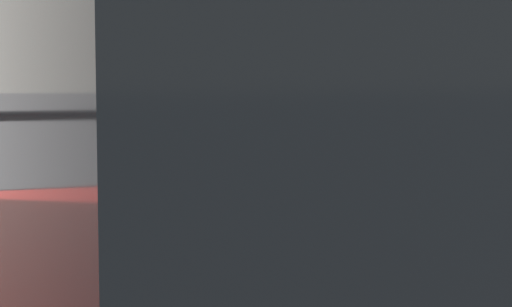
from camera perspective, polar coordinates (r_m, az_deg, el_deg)
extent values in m
cylinder|color=slate|center=(3.31, 7.35, -6.85)|extent=(0.07, 0.07, 1.13)
cylinder|color=slate|center=(3.24, 7.49, 5.28)|extent=(0.18, 0.18, 0.26)
sphere|color=silver|center=(3.24, 7.52, 8.14)|extent=(0.18, 0.18, 0.18)
cube|color=black|center=(3.16, 8.30, 6.33)|extent=(0.10, 0.01, 0.07)
cube|color=white|center=(3.16, 8.27, 4.43)|extent=(0.11, 0.01, 0.09)
cube|color=gray|center=(2.96, -3.83, 2.19)|extent=(0.42, 0.22, 0.60)
cylinder|color=gray|center=(2.91, -8.66, 2.42)|extent=(0.09, 0.09, 0.56)
cylinder|color=gray|center=(3.22, -0.32, 4.92)|extent=(0.09, 0.50, 0.42)
cylinder|color=black|center=(5.50, -1.60, 2.65)|extent=(24.00, 0.06, 0.06)
cylinder|color=black|center=(5.54, -1.59, -2.09)|extent=(24.00, 0.05, 0.05)
cylinder|color=black|center=(5.34, -12.89, -3.03)|extent=(0.06, 0.06, 1.02)
cylinder|color=black|center=(5.95, 8.53, -2.15)|extent=(0.06, 0.06, 1.02)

